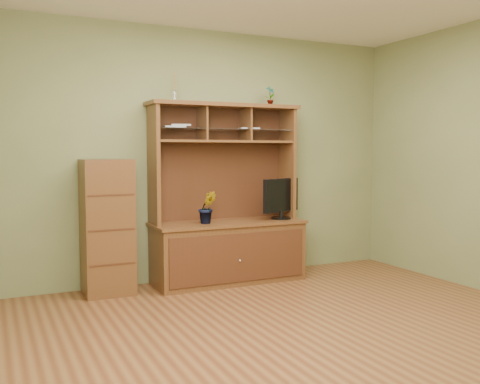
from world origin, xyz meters
TOP-DOWN VIEW (x-y plane):
  - room at (0.00, 0.00)m, footprint 4.54×4.04m
  - media_hutch at (0.10, 1.73)m, footprint 1.66×0.61m
  - monitor at (0.71, 1.65)m, footprint 0.54×0.26m
  - orchid_plant at (-0.17, 1.65)m, footprint 0.21×0.19m
  - top_plant at (0.65, 1.80)m, footprint 0.13×0.10m
  - reed_diffuser at (-0.45, 1.81)m, footprint 0.06×0.06m
  - magazines at (-0.16, 1.80)m, footprint 1.08×0.20m
  - side_cabinet at (-1.17, 1.77)m, footprint 0.47×0.43m

SIDE VIEW (x-z plane):
  - media_hutch at x=0.10m, z-range -0.43..1.47m
  - side_cabinet at x=-1.17m, z-range 0.00..1.32m
  - orchid_plant at x=-0.17m, z-range 0.65..0.99m
  - monitor at x=0.71m, z-range 0.66..1.11m
  - room at x=0.00m, z-range -0.02..2.72m
  - magazines at x=-0.16m, z-range 1.63..1.67m
  - top_plant at x=0.65m, z-range 1.90..2.12m
  - reed_diffuser at x=-0.45m, z-range 1.87..2.18m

